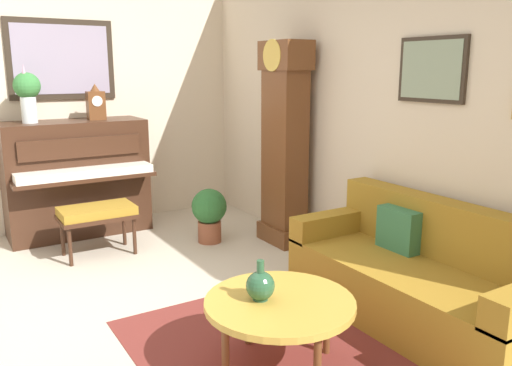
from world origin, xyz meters
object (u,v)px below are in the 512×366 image
Objects in this scene: green_jug at (260,285)px; mantel_clock at (96,104)px; piano_bench at (97,214)px; flower_vase at (27,91)px; piano at (77,177)px; couch at (419,278)px; potted_plant at (209,212)px; coffee_table at (280,305)px; grandfather_clock at (285,150)px.

mantel_clock is at bearing -179.70° from green_jug.
flower_vase reaches higher than piano_bench.
couch is at bearing 25.15° from piano.
coffee_table is at bearing -16.85° from potted_plant.
piano is 0.83m from piano_bench.
piano_bench is 1.30m from mantel_clock.
grandfather_clock is at bearing 70.85° from piano_bench.
piano reaches higher than piano_bench.
couch is 3.39× the size of potted_plant.
green_jug is (3.27, 0.68, -1.00)m from flower_vase.
flower_vase reaches higher than piano.
green_jug is at bearing -37.89° from grandfather_clock.
green_jug is 2.41m from potted_plant.
couch is 2.36m from potted_plant.
grandfather_clock reaches higher than piano.
mantel_clock is (-3.32, -1.31, 1.08)m from couch.
coffee_table is 3.60m from flower_vase.
grandfather_clock reaches higher than coffee_table.
green_jug is at bearing -123.52° from coffee_table.
piano_bench is 2.92× the size of green_jug.
coffee_table is at bearing -35.18° from grandfather_clock.
flower_vase is at bearing -153.42° from piano_bench.
piano is at bearing -175.32° from green_jug.
mantel_clock is at bearing 161.67° from piano_bench.
potted_plant is at bearing 163.15° from coffee_table.
mantel_clock is at bearing -158.48° from couch.
potted_plant is at bearing 46.43° from piano.
potted_plant is (1.01, 1.48, -1.21)m from flower_vase.
mantel_clock reaches higher than couch.
potted_plant is at bearing 55.63° from flower_vase.
couch is at bearing 12.09° from potted_plant.
piano is at bearing 179.00° from piano_bench.
potted_plant is at bearing 38.87° from mantel_clock.
coffee_table is 0.16m from green_jug.
grandfather_clock is at bearing 56.74° from flower_vase.
flower_vase reaches higher than couch.
mantel_clock reaches higher than green_jug.
mantel_clock is (0.00, 0.25, 0.78)m from piano.
grandfather_clock is (1.40, 1.72, 0.35)m from piano.
grandfather_clock is 2.43m from coffee_table.
mantel_clock reaches higher than coffee_table.
couch is 1.31m from green_jug.
grandfather_clock is 1.07× the size of couch.
piano is at bearing 90.27° from flower_vase.
flower_vase is at bearing -166.92° from coffee_table.
piano is at bearing -173.82° from coffee_table.
flower_vase is (-1.40, -2.14, 0.57)m from grandfather_clock.
flower_vase is (0.00, -0.41, 0.92)m from piano.
grandfather_clock is 5.34× the size of mantel_clock.
piano reaches higher than coffee_table.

